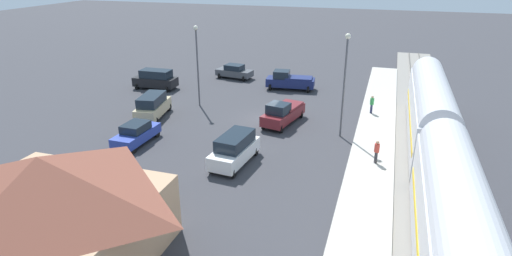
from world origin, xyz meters
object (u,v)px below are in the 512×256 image
(suv_white, at_px, (235,149))
(pickup_navy, at_px, (289,81))
(pedestrian_waiting_far, at_px, (377,150))
(pedestrian_on_platform, at_px, (372,103))
(passenger_train, at_px, (457,233))
(station_building, at_px, (47,209))
(sedan_charcoal, at_px, (234,71))
(pickup_maroon, at_px, (283,113))
(suv_tan, at_px, (153,106))
(light_pole_near_platform, at_px, (345,75))
(light_pole_lot_center, at_px, (197,57))
(suv_black, at_px, (156,79))
(sedan_blue, at_px, (136,133))

(suv_white, distance_m, pickup_navy, 19.59)
(suv_white, height_order, pickup_navy, suv_white)
(pedestrian_waiting_far, xyz_separation_m, pickup_navy, (10.39, -17.01, -0.25))
(pedestrian_on_platform, xyz_separation_m, pickup_navy, (9.44, -6.30, -0.25))
(passenger_train, distance_m, pickup_navy, 31.63)
(station_building, bearing_deg, sedan_charcoal, -83.85)
(pedestrian_waiting_far, height_order, sedan_charcoal, pedestrian_waiting_far)
(pickup_maroon, bearing_deg, station_building, 74.74)
(suv_tan, distance_m, light_pole_near_platform, 17.81)
(suv_tan, xyz_separation_m, light_pole_lot_center, (-2.66, -4.50, 3.86))
(pickup_navy, xyz_separation_m, light_pole_lot_center, (7.34, 8.38, 3.98))
(suv_black, bearing_deg, pedestrian_on_platform, 175.54)
(sedan_charcoal, distance_m, light_pole_near_platform, 21.47)
(passenger_train, distance_m, suv_tan, 28.64)
(sedan_charcoal, bearing_deg, pickup_maroon, 125.78)
(sedan_blue, bearing_deg, pickup_navy, -113.46)
(pedestrian_on_platform, relative_size, pickup_navy, 0.31)
(pickup_maroon, xyz_separation_m, light_pole_lot_center, (9.31, -2.37, 3.98))
(pedestrian_on_platform, relative_size, light_pole_lot_center, 0.21)
(passenger_train, xyz_separation_m, sedan_charcoal, (21.76, -30.86, -1.98))
(pedestrian_on_platform, bearing_deg, suv_white, 56.51)
(sedan_blue, distance_m, light_pole_near_platform, 17.29)
(pedestrian_on_platform, distance_m, light_pole_lot_center, 17.31)
(pickup_navy, relative_size, light_pole_near_platform, 0.65)
(pedestrian_waiting_far, relative_size, light_pole_near_platform, 0.20)
(pickup_navy, bearing_deg, sedan_charcoal, -18.79)
(sedan_blue, xyz_separation_m, suv_black, (6.53, -14.23, 0.27))
(suv_black, xyz_separation_m, suv_tan, (-4.62, 8.45, 0.00))
(suv_tan, relative_size, light_pole_near_platform, 0.60)
(passenger_train, xyz_separation_m, pickup_maroon, (12.13, -17.51, -1.83))
(pickup_navy, bearing_deg, suv_white, 91.91)
(station_building, height_order, pickup_maroon, station_building)
(station_building, relative_size, pedestrian_waiting_far, 5.85)
(sedan_charcoal, relative_size, sedan_blue, 1.04)
(passenger_train, xyz_separation_m, sedan_blue, (22.20, -9.61, -1.98))
(sedan_blue, xyz_separation_m, suv_tan, (1.91, -5.77, 0.27))
(passenger_train, xyz_separation_m, light_pole_near_platform, (6.80, -16.11, 2.45))
(passenger_train, distance_m, pickup_maroon, 21.38)
(sedan_charcoal, xyz_separation_m, suv_tan, (2.35, 15.48, 0.27))
(pedestrian_on_platform, height_order, sedan_blue, pedestrian_on_platform)
(light_pole_near_platform, bearing_deg, suv_tan, 2.42)
(suv_white, bearing_deg, light_pole_lot_center, -54.47)
(suv_black, bearing_deg, station_building, 111.09)
(station_building, relative_size, sedan_charcoal, 2.13)
(suv_black, height_order, suv_tan, same)
(pedestrian_on_platform, distance_m, suv_black, 24.14)
(suv_tan, bearing_deg, suv_white, 147.84)
(pedestrian_on_platform, bearing_deg, pedestrian_waiting_far, 95.09)
(sedan_charcoal, xyz_separation_m, sedan_blue, (0.44, 21.25, 0.00))
(suv_tan, relative_size, light_pole_lot_center, 0.65)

